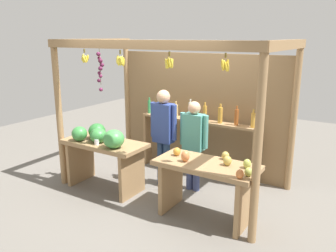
% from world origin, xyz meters
% --- Properties ---
extents(ground_plane, '(12.00, 12.00, 0.00)m').
position_xyz_m(ground_plane, '(0.00, 0.00, 0.00)').
color(ground_plane, slate).
rests_on(ground_plane, ground).
extents(market_stall, '(3.38, 1.86, 2.36)m').
position_xyz_m(market_stall, '(-0.00, 0.42, 1.36)').
color(market_stall, '#99754C').
rests_on(market_stall, ground).
extents(fruit_counter_left, '(1.37, 0.69, 1.07)m').
position_xyz_m(fruit_counter_left, '(-0.89, -0.69, 0.72)').
color(fruit_counter_left, '#99754C').
rests_on(fruit_counter_left, ground).
extents(fruit_counter_right, '(1.37, 0.65, 0.94)m').
position_xyz_m(fruit_counter_right, '(0.91, -0.66, 0.59)').
color(fruit_counter_right, '#99754C').
rests_on(fruit_counter_right, ground).
extents(bottle_shelf_unit, '(2.17, 0.22, 1.35)m').
position_xyz_m(bottle_shelf_unit, '(0.08, 0.66, 0.82)').
color(bottle_shelf_unit, '#99754C').
rests_on(bottle_shelf_unit, ground).
extents(vendor_man, '(0.48, 0.22, 1.59)m').
position_xyz_m(vendor_man, '(-0.16, -0.05, 0.95)').
color(vendor_man, navy).
rests_on(vendor_man, ground).
extents(vendor_woman, '(0.48, 0.20, 1.45)m').
position_xyz_m(vendor_woman, '(0.34, 0.04, 0.85)').
color(vendor_woman, '#394577').
rests_on(vendor_woman, ground).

